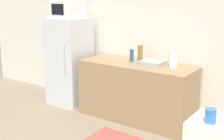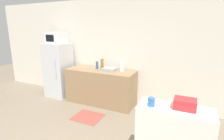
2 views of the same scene
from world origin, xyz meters
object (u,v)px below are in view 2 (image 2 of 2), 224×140
object	(u,v)px
basket	(185,104)
paper_towel_roll	(122,67)
bottle_tall	(102,64)
bottle_short	(97,65)
jar	(151,102)
refrigerator	(59,70)
microwave	(56,38)

from	to	relation	value
basket	paper_towel_roll	distance (m)	2.27
bottle_tall	bottle_short	world-z (taller)	bottle_tall
basket	jar	world-z (taller)	basket
refrigerator	paper_towel_roll	bearing A→B (deg)	4.12
bottle_short	refrigerator	bearing A→B (deg)	-174.86
paper_towel_roll	jar	bearing A→B (deg)	-58.43
bottle_short	paper_towel_roll	xyz separation A→B (m)	(0.66, 0.03, 0.02)
refrigerator	bottle_tall	world-z (taller)	refrigerator
microwave	bottle_short	size ratio (longest dim) A/B	2.52
refrigerator	basket	distance (m)	3.69
microwave	bottle_tall	size ratio (longest dim) A/B	1.87
microwave	bottle_tall	world-z (taller)	microwave
basket	refrigerator	bearing A→B (deg)	154.58
refrigerator	jar	size ratio (longest dim) A/B	13.67
basket	paper_towel_roll	xyz separation A→B (m)	(-1.49, 1.71, -0.03)
bottle_short	jar	bearing A→B (deg)	-45.14
bottle_tall	basket	world-z (taller)	bottle_tall
refrigerator	bottle_tall	xyz separation A→B (m)	(1.29, 0.16, 0.26)
microwave	basket	xyz separation A→B (m)	(3.33, -1.58, -0.61)
microwave	basket	size ratio (longest dim) A/B	1.91
microwave	bottle_tall	bearing A→B (deg)	7.17
microwave	jar	size ratio (longest dim) A/B	4.41
refrigerator	jar	bearing A→B (deg)	-29.61
jar	paper_towel_roll	size ratio (longest dim) A/B	0.49
bottle_tall	paper_towel_roll	distance (m)	0.55
refrigerator	bottle_tall	distance (m)	1.33
refrigerator	bottle_short	distance (m)	1.20
bottle_tall	paper_towel_roll	xyz separation A→B (m)	(0.55, -0.03, -0.02)
jar	paper_towel_roll	distance (m)	2.12
bottle_short	paper_towel_roll	distance (m)	0.66
paper_towel_roll	microwave	bearing A→B (deg)	-175.84
microwave	bottle_short	bearing A→B (deg)	5.19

